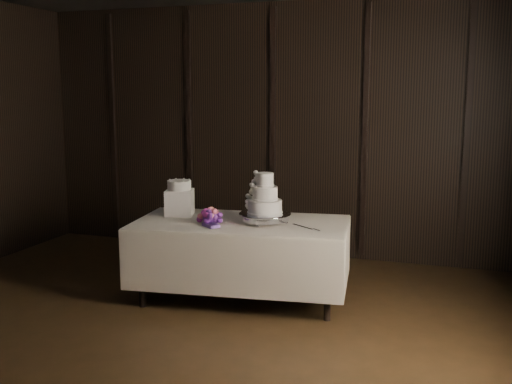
# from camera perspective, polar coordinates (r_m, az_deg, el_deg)

# --- Properties ---
(room) EXTENTS (6.08, 7.08, 3.08)m
(room) POSITION_cam_1_polar(r_m,az_deg,el_deg) (4.03, -13.02, 2.71)
(room) COLOR black
(room) RESTS_ON ground
(display_table) EXTENTS (2.11, 1.28, 0.76)m
(display_table) POSITION_cam_1_polar(r_m,az_deg,el_deg) (5.70, -1.44, -6.21)
(display_table) COLOR silver
(display_table) RESTS_ON ground
(cake_stand) EXTENTS (0.54, 0.54, 0.09)m
(cake_stand) POSITION_cam_1_polar(r_m,az_deg,el_deg) (5.55, 0.86, -2.50)
(cake_stand) COLOR silver
(cake_stand) RESTS_ON display_table
(wedding_cake) EXTENTS (0.35, 0.32, 0.38)m
(wedding_cake) POSITION_cam_1_polar(r_m,az_deg,el_deg) (5.51, 0.54, -0.53)
(wedding_cake) COLOR white
(wedding_cake) RESTS_ON cake_stand
(bouquet) EXTENTS (0.45, 0.47, 0.18)m
(bouquet) POSITION_cam_1_polar(r_m,az_deg,el_deg) (5.53, -4.32, -2.41)
(bouquet) COLOR #D0596D
(bouquet) RESTS_ON display_table
(box_pedestal) EXTENTS (0.32, 0.32, 0.25)m
(box_pedestal) POSITION_cam_1_polar(r_m,az_deg,el_deg) (5.94, -7.28, -0.99)
(box_pedestal) COLOR white
(box_pedestal) RESTS_ON display_table
(small_cake) EXTENTS (0.25, 0.25, 0.09)m
(small_cake) POSITION_cam_1_polar(r_m,az_deg,el_deg) (5.91, -7.32, 0.65)
(small_cake) COLOR white
(small_cake) RESTS_ON box_pedestal
(cake_knife) EXTENTS (0.31, 0.24, 0.01)m
(cake_knife) POSITION_cam_1_polar(r_m,az_deg,el_deg) (5.39, 4.49, -3.33)
(cake_knife) COLOR silver
(cake_knife) RESTS_ON display_table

